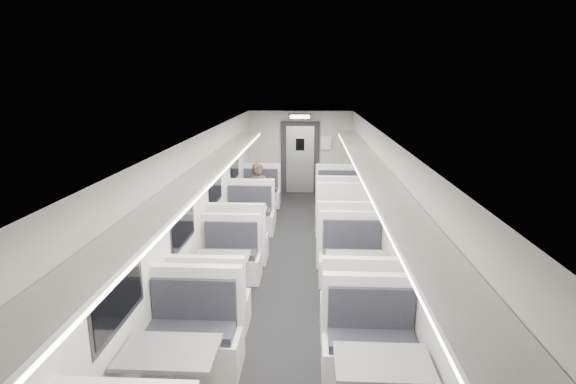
# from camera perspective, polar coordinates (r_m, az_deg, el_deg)

# --- Properties ---
(room) EXTENTS (3.24, 12.24, 2.64)m
(room) POSITION_cam_1_polar(r_m,az_deg,el_deg) (7.31, 0.36, -2.26)
(room) COLOR black
(room) RESTS_ON ground
(booth_left_a) EXTENTS (1.01, 2.06, 1.10)m
(booth_left_a) POSITION_cam_1_polar(r_m,az_deg,el_deg) (11.17, -3.91, -0.98)
(booth_left_a) COLOR silver
(booth_left_a) RESTS_ON room
(booth_left_b) EXTENTS (1.06, 2.15, 1.15)m
(booth_left_b) POSITION_cam_1_polar(r_m,az_deg,el_deg) (9.08, -5.54, -4.44)
(booth_left_b) COLOR silver
(booth_left_b) RESTS_ON room
(booth_left_c) EXTENTS (1.00, 2.02, 1.08)m
(booth_left_c) POSITION_cam_1_polar(r_m,az_deg,el_deg) (6.95, -8.38, -10.68)
(booth_left_c) COLOR silver
(booth_left_c) RESTS_ON room
(booth_right_a) EXTENTS (1.11, 2.25, 1.20)m
(booth_right_a) POSITION_cam_1_polar(r_m,az_deg,el_deg) (10.47, 6.59, -1.86)
(booth_right_a) COLOR silver
(booth_right_a) RESTS_ON room
(booth_right_b) EXTENTS (1.13, 2.28, 1.22)m
(booth_right_b) POSITION_cam_1_polar(r_m,az_deg,el_deg) (9.02, 7.18, -4.46)
(booth_right_b) COLOR silver
(booth_right_b) RESTS_ON room
(booth_right_c) EXTENTS (1.06, 2.16, 1.15)m
(booth_right_c) POSITION_cam_1_polar(r_m,az_deg,el_deg) (6.79, 8.62, -11.06)
(booth_right_c) COLOR silver
(booth_right_c) RESTS_ON room
(passenger) EXTENTS (0.62, 0.53, 1.45)m
(passenger) POSITION_cam_1_polar(r_m,az_deg,el_deg) (10.20, -3.72, -0.36)
(passenger) COLOR black
(passenger) RESTS_ON room
(window_a) EXTENTS (0.02, 1.18, 0.84)m
(window_a) POSITION_cam_1_polar(r_m,az_deg,el_deg) (10.73, -6.78, 3.72)
(window_a) COLOR black
(window_a) RESTS_ON room
(window_b) EXTENTS (0.02, 1.18, 0.84)m
(window_b) POSITION_cam_1_polar(r_m,az_deg,el_deg) (8.61, -9.21, 1.10)
(window_b) COLOR black
(window_b) RESTS_ON room
(window_c) EXTENTS (0.02, 1.18, 0.84)m
(window_c) POSITION_cam_1_polar(r_m,az_deg,el_deg) (6.55, -13.18, -3.20)
(window_c) COLOR black
(window_c) RESTS_ON room
(window_d) EXTENTS (0.02, 1.18, 0.84)m
(window_d) POSITION_cam_1_polar(r_m,az_deg,el_deg) (4.62, -20.75, -11.19)
(window_d) COLOR black
(window_d) RESTS_ON room
(luggage_rack_left) EXTENTS (0.46, 10.40, 0.09)m
(luggage_rack_left) POSITION_cam_1_polar(r_m,az_deg,el_deg) (7.01, -9.96, 2.86)
(luggage_rack_left) COLOR silver
(luggage_rack_left) RESTS_ON room
(luggage_rack_right) EXTENTS (0.46, 10.40, 0.09)m
(luggage_rack_right) POSITION_cam_1_polar(r_m,az_deg,el_deg) (6.90, 10.65, 2.64)
(luggage_rack_right) COLOR silver
(luggage_rack_right) RESTS_ON room
(vestibule_door) EXTENTS (1.10, 0.13, 2.10)m
(vestibule_door) POSITION_cam_1_polar(r_m,az_deg,el_deg) (13.13, 1.54, 4.31)
(vestibule_door) COLOR black
(vestibule_door) RESTS_ON room
(exit_sign) EXTENTS (0.62, 0.12, 0.16)m
(exit_sign) POSITION_cam_1_polar(r_m,az_deg,el_deg) (12.49, 1.52, 9.55)
(exit_sign) COLOR black
(exit_sign) RESTS_ON room
(wall_notice) EXTENTS (0.32, 0.02, 0.40)m
(wall_notice) POSITION_cam_1_polar(r_m,az_deg,el_deg) (13.05, 4.87, 6.25)
(wall_notice) COLOR white
(wall_notice) RESTS_ON room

